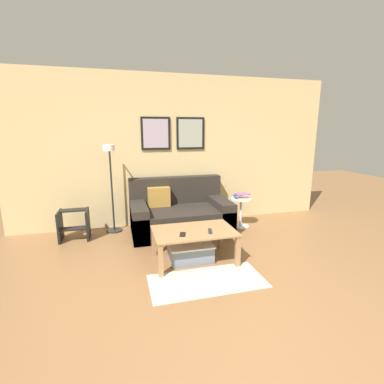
{
  "coord_description": "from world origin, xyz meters",
  "views": [
    {
      "loc": [
        -1.02,
        -1.53,
        1.63
      ],
      "look_at": [
        -0.11,
        1.87,
        0.85
      ],
      "focal_mm": 26.0,
      "sensor_mm": 36.0,
      "label": 1
    }
  ],
  "objects": [
    {
      "name": "step_stool",
      "position": [
        -1.71,
        2.82,
        0.24
      ],
      "size": [
        0.43,
        0.36,
        0.45
      ],
      "color": "black",
      "rests_on": "ground_plane"
    },
    {
      "name": "wall_back",
      "position": [
        -0.0,
        3.25,
        1.28
      ],
      "size": [
        5.6,
        0.09,
        2.55
      ],
      "color": "tan",
      "rests_on": "ground_plane"
    },
    {
      "name": "couch",
      "position": [
        -0.08,
        2.77,
        0.28
      ],
      "size": [
        1.58,
        0.94,
        0.85
      ],
      "color": "#28231E",
      "rests_on": "ground_plane"
    },
    {
      "name": "area_rug",
      "position": [
        -0.13,
        1.12,
        0.0
      ],
      "size": [
        1.27,
        0.6,
        0.01
      ],
      "primitive_type": "cube",
      "color": "#B2B79E",
      "rests_on": "ground_plane"
    },
    {
      "name": "coffee_table",
      "position": [
        -0.14,
        1.65,
        0.34
      ],
      "size": [
        1.02,
        0.65,
        0.41
      ],
      "color": "#997047",
      "rests_on": "ground_plane"
    },
    {
      "name": "storage_bin",
      "position": [
        -0.18,
        1.66,
        0.11
      ],
      "size": [
        0.56,
        0.38,
        0.22
      ],
      "color": "slate",
      "rests_on": "ground_plane"
    },
    {
      "name": "cell_phone",
      "position": [
        -0.31,
        1.53,
        0.41
      ],
      "size": [
        0.1,
        0.15,
        0.01
      ],
      "primitive_type": "cube",
      "rotation": [
        0.0,
        0.0,
        -0.29
      ],
      "color": "black",
      "rests_on": "coffee_table"
    },
    {
      "name": "book_stack",
      "position": [
        0.99,
        2.68,
        0.54
      ],
      "size": [
        0.27,
        0.19,
        0.08
      ],
      "color": "#D18438",
      "rests_on": "side_table"
    },
    {
      "name": "ground_plane",
      "position": [
        0.0,
        0.0,
        0.0
      ],
      "size": [
        16.0,
        16.0,
        0.0
      ],
      "primitive_type": "plane",
      "color": "brown"
    },
    {
      "name": "remote_control",
      "position": [
        0.04,
        1.54,
        0.42
      ],
      "size": [
        0.08,
        0.16,
        0.02
      ],
      "primitive_type": "cube",
      "rotation": [
        0.0,
        0.0,
        -0.26
      ],
      "color": "#232328",
      "rests_on": "coffee_table"
    },
    {
      "name": "floor_lamp",
      "position": [
        -1.13,
        2.89,
        0.9
      ],
      "size": [
        0.25,
        0.46,
        1.43
      ],
      "color": "black",
      "rests_on": "ground_plane"
    },
    {
      "name": "side_table",
      "position": [
        0.98,
        2.67,
        0.3
      ],
      "size": [
        0.35,
        0.35,
        0.5
      ],
      "color": "white",
      "rests_on": "ground_plane"
    }
  ]
}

